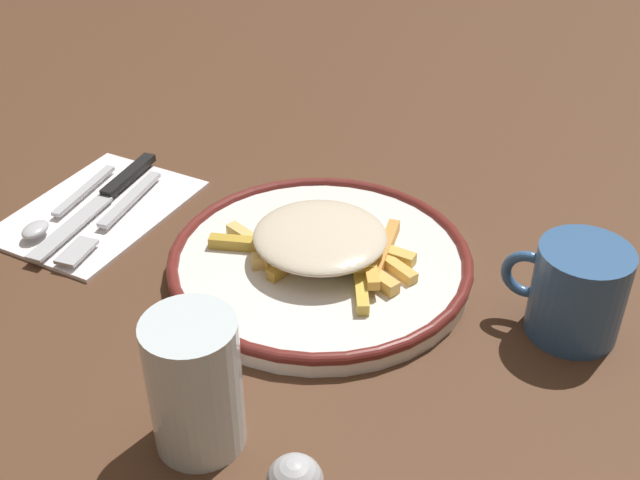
% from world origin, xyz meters
% --- Properties ---
extents(ground_plane, '(2.60, 2.60, 0.00)m').
position_xyz_m(ground_plane, '(0.00, 0.00, 0.00)').
color(ground_plane, '#51321F').
extents(plate, '(0.28, 0.28, 0.02)m').
position_xyz_m(plate, '(0.00, 0.00, 0.01)').
color(plate, white).
rests_on(plate, ground_plane).
extents(fries_heap, '(0.20, 0.14, 0.03)m').
position_xyz_m(fries_heap, '(-0.00, 0.00, 0.03)').
color(fries_heap, '#E4B052').
rests_on(fries_heap, plate).
extents(napkin, '(0.15, 0.20, 0.01)m').
position_xyz_m(napkin, '(0.25, 0.01, 0.00)').
color(napkin, white).
rests_on(napkin, ground_plane).
extents(fork, '(0.04, 0.18, 0.01)m').
position_xyz_m(fork, '(0.22, 0.02, 0.01)').
color(fork, silver).
rests_on(fork, napkin).
extents(knife, '(0.03, 0.21, 0.01)m').
position_xyz_m(knife, '(0.25, -0.01, 0.01)').
color(knife, black).
rests_on(knife, napkin).
extents(spoon, '(0.03, 0.15, 0.01)m').
position_xyz_m(spoon, '(0.28, 0.04, 0.01)').
color(spoon, silver).
rests_on(spoon, napkin).
extents(water_glass, '(0.07, 0.07, 0.11)m').
position_xyz_m(water_glass, '(-0.01, 0.22, 0.05)').
color(water_glass, silver).
rests_on(water_glass, ground_plane).
extents(coffee_mug, '(0.10, 0.08, 0.08)m').
position_xyz_m(coffee_mug, '(-0.23, -0.02, 0.04)').
color(coffee_mug, '#345B8D').
rests_on(coffee_mug, ground_plane).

